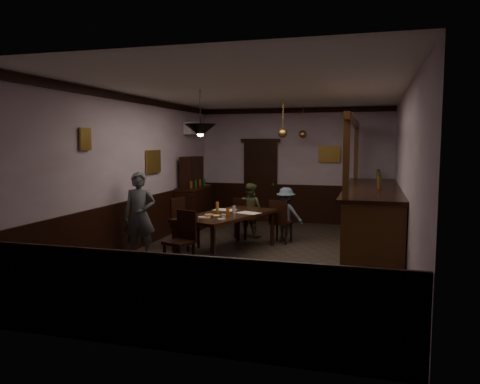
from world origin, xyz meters
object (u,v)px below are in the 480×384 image
(soda_can, at_px, (228,211))
(sideboard, at_px, (194,200))
(dining_table, at_px, (227,217))
(person_seated_right, at_px, (286,214))
(coffee_cup, at_px, (224,216))
(chair_near, at_px, (182,237))
(pendant_brass_far, at_px, (303,134))
(chair_far_right, at_px, (280,220))
(person_seated_left, at_px, (250,210))
(bar_counter, at_px, (372,216))
(chair_side, at_px, (182,221))
(pendant_iron, at_px, (200,130))
(person_standing, at_px, (140,216))
(chair_far_left, at_px, (243,216))
(pendant_brass_mid, at_px, (283,133))

(soda_can, relative_size, sideboard, 0.07)
(dining_table, xyz_separation_m, soda_can, (0.05, -0.10, 0.12))
(person_seated_right, distance_m, coffee_cup, 2.13)
(chair_near, distance_m, soda_can, 1.27)
(coffee_cup, bearing_deg, sideboard, 138.14)
(coffee_cup, height_order, pendant_brass_far, pendant_brass_far)
(chair_far_right, height_order, person_seated_left, person_seated_left)
(sideboard, bearing_deg, coffee_cup, -59.11)
(dining_table, height_order, bar_counter, bar_counter)
(chair_side, relative_size, bar_counter, 0.22)
(person_seated_left, height_order, soda_can, person_seated_left)
(coffee_cup, xyz_separation_m, sideboard, (-1.68, 2.80, -0.09))
(chair_far_right, xyz_separation_m, coffee_cup, (-0.68, -1.71, 0.30))
(chair_side, bearing_deg, pendant_iron, -125.31)
(soda_can, height_order, bar_counter, bar_counter)
(person_standing, bearing_deg, chair_side, 50.66)
(bar_counter, xyz_separation_m, pendant_iron, (-2.90, -1.85, 1.66))
(chair_far_left, relative_size, chair_far_right, 0.97)
(chair_near, relative_size, pendant_brass_mid, 1.19)
(chair_far_left, bearing_deg, person_seated_left, -81.42)
(person_seated_right, bearing_deg, pendant_brass_far, -82.71)
(person_seated_right, relative_size, sideboard, 0.65)
(person_seated_right, bearing_deg, coffee_cup, 79.14)
(person_seated_left, relative_size, sideboard, 0.68)
(pendant_brass_mid, bearing_deg, soda_can, -114.03)
(dining_table, bearing_deg, coffee_cup, -77.74)
(chair_far_right, xyz_separation_m, chair_near, (-1.20, -2.34, 0.03))
(person_standing, distance_m, pendant_brass_mid, 3.56)
(sideboard, distance_m, bar_counter, 4.34)
(chair_far_right, relative_size, person_seated_right, 0.79)
(dining_table, distance_m, person_seated_right, 1.62)
(chair_far_right, height_order, bar_counter, bar_counter)
(person_standing, distance_m, sideboard, 3.06)
(chair_far_left, xyz_separation_m, pendant_brass_far, (1.04, 1.76, 1.81))
(soda_can, distance_m, sideboard, 2.77)
(chair_near, distance_m, sideboard, 3.63)
(soda_can, bearing_deg, sideboard, 124.93)
(dining_table, distance_m, person_seated_left, 1.62)
(coffee_cup, xyz_separation_m, pendant_brass_mid, (0.64, 2.16, 1.50))
(pendant_iron, bearing_deg, chair_near, -106.78)
(chair_far_left, height_order, bar_counter, bar_counter)
(chair_near, bearing_deg, person_standing, 179.21)
(coffee_cup, xyz_separation_m, pendant_iron, (-0.37, -0.13, 1.51))
(coffee_cup, bearing_deg, dining_table, 119.51)
(person_standing, bearing_deg, dining_table, 17.02)
(soda_can, bearing_deg, pendant_iron, -113.08)
(chair_side, bearing_deg, soda_can, -85.73)
(pendant_brass_mid, distance_m, pendant_brass_far, 1.60)
(dining_table, height_order, coffee_cup, coffee_cup)
(person_standing, bearing_deg, chair_far_left, 44.02)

